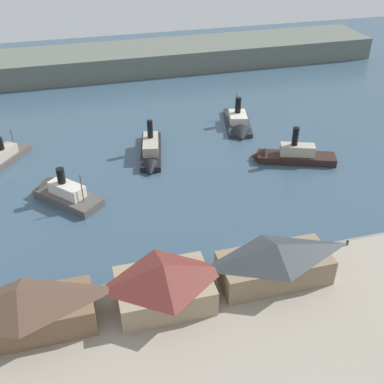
% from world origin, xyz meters
% --- Properties ---
extents(ground_plane, '(320.00, 320.00, 0.00)m').
position_xyz_m(ground_plane, '(0.00, 0.00, 0.00)').
color(ground_plane, '#385166').
extents(quay_promenade, '(110.00, 36.00, 1.20)m').
position_xyz_m(quay_promenade, '(0.00, -22.00, 0.60)').
color(quay_promenade, '#9E9384').
rests_on(quay_promenade, ground).
extents(seawall_edge, '(110.00, 0.80, 1.00)m').
position_xyz_m(seawall_edge, '(0.00, -3.60, 0.50)').
color(seawall_edge, gray).
rests_on(seawall_edge, ground).
extents(ferry_shed_central_terminal, '(21.55, 8.89, 8.43)m').
position_xyz_m(ferry_shed_central_terminal, '(-39.74, -9.93, 5.49)').
color(ferry_shed_central_terminal, brown).
rests_on(ferry_shed_central_terminal, quay_promenade).
extents(ferry_shed_west_terminal, '(15.54, 11.08, 7.99)m').
position_xyz_m(ferry_shed_west_terminal, '(-17.90, -9.86, 5.26)').
color(ferry_shed_west_terminal, '#998466').
rests_on(ferry_shed_west_terminal, quay_promenade).
extents(ferry_shed_east_terminal, '(19.44, 8.70, 7.66)m').
position_xyz_m(ferry_shed_east_terminal, '(1.47, -9.66, 5.09)').
color(ferry_shed_east_terminal, '#847056').
rests_on(ferry_shed_east_terminal, quay_promenade).
extents(mooring_post_east, '(0.44, 0.44, 0.90)m').
position_xyz_m(mooring_post_east, '(18.90, -4.88, 1.65)').
color(mooring_post_east, black).
rests_on(mooring_post_east, quay_promenade).
extents(ferry_approaching_east, '(10.67, 20.67, 10.29)m').
position_xyz_m(ferry_approaching_east, '(17.09, 50.67, 1.18)').
color(ferry_approaching_east, '#23282D').
rests_on(ferry_approaching_east, ground).
extents(ferry_departing_north, '(15.98, 16.84, 10.32)m').
position_xyz_m(ferry_departing_north, '(-33.18, 27.35, 1.56)').
color(ferry_departing_north, '#514C47').
rests_on(ferry_departing_north, ground).
extents(ferry_moored_east, '(9.06, 21.66, 10.35)m').
position_xyz_m(ferry_moored_east, '(-10.48, 40.50, 1.54)').
color(ferry_moored_east, black).
rests_on(ferry_moored_east, ground).
extents(ferry_moored_west, '(21.48, 11.79, 10.67)m').
position_xyz_m(ferry_moored_west, '(22.78, 29.74, 1.67)').
color(ferry_moored_west, black).
rests_on(ferry_moored_west, ground).
extents(far_headland, '(180.00, 24.00, 8.00)m').
position_xyz_m(far_headland, '(0.00, 110.00, 4.00)').
color(far_headland, '#60665B').
rests_on(far_headland, ground).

